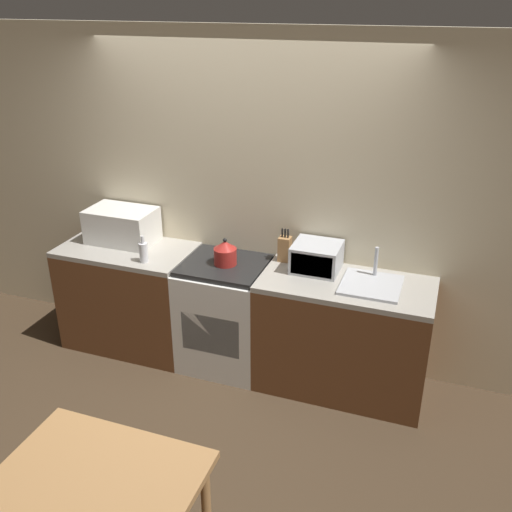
# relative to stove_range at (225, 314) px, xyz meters

# --- Properties ---
(ground_plane) EXTENTS (16.00, 16.00, 0.00)m
(ground_plane) POSITION_rel_stove_range_xyz_m (0.08, -0.80, -0.45)
(ground_plane) COLOR #3D2D1E
(wall_back) EXTENTS (10.00, 0.06, 2.60)m
(wall_back) POSITION_rel_stove_range_xyz_m (0.08, 0.34, 0.85)
(wall_back) COLOR beige
(wall_back) RESTS_ON ground_plane
(counter_left_run) EXTENTS (1.09, 0.62, 0.90)m
(counter_left_run) POSITION_rel_stove_range_xyz_m (-0.87, 0.00, 0.00)
(counter_left_run) COLOR brown
(counter_left_run) RESTS_ON ground_plane
(counter_right_run) EXTENTS (1.25, 0.62, 0.90)m
(counter_right_run) POSITION_rel_stove_range_xyz_m (0.95, 0.00, 0.00)
(counter_right_run) COLOR brown
(counter_right_run) RESTS_ON ground_plane
(stove_range) EXTENTS (0.66, 0.62, 0.90)m
(stove_range) POSITION_rel_stove_range_xyz_m (0.00, 0.00, 0.00)
(stove_range) COLOR silver
(stove_range) RESTS_ON ground_plane
(kettle) EXTENTS (0.18, 0.18, 0.21)m
(kettle) POSITION_rel_stove_range_xyz_m (0.01, -0.01, 0.55)
(kettle) COLOR maroon
(kettle) RESTS_ON stove_range
(microwave) EXTENTS (0.55, 0.36, 0.28)m
(microwave) POSITION_rel_stove_range_xyz_m (-0.96, 0.11, 0.59)
(microwave) COLOR silver
(microwave) RESTS_ON counter_left_run
(bottle) EXTENTS (0.07, 0.07, 0.22)m
(bottle) POSITION_rel_stove_range_xyz_m (-0.59, -0.18, 0.54)
(bottle) COLOR silver
(bottle) RESTS_ON counter_left_run
(knife_block) EXTENTS (0.09, 0.09, 0.27)m
(knife_block) POSITION_rel_stove_range_xyz_m (0.42, 0.20, 0.55)
(knife_block) COLOR #9E7042
(knife_block) RESTS_ON counter_right_run
(toaster_oven) EXTENTS (0.35, 0.32, 0.21)m
(toaster_oven) POSITION_rel_stove_range_xyz_m (0.69, 0.13, 0.56)
(toaster_oven) COLOR #ADAFB5
(toaster_oven) RESTS_ON counter_right_run
(sink_basin) EXTENTS (0.42, 0.42, 0.24)m
(sink_basin) POSITION_rel_stove_range_xyz_m (1.13, 0.01, 0.47)
(sink_basin) COLOR #ADAFB5
(sink_basin) RESTS_ON counter_right_run
(dining_table) EXTENTS (0.95, 0.66, 0.74)m
(dining_table) POSITION_rel_stove_range_xyz_m (0.20, -2.02, 0.19)
(dining_table) COLOR #9E7042
(dining_table) RESTS_ON ground_plane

